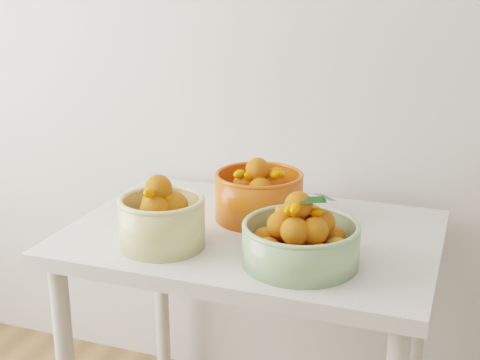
{
  "coord_description": "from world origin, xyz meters",
  "views": [
    {
      "loc": [
        0.34,
        -0.02,
        1.44
      ],
      "look_at": [
        -0.22,
        1.52,
        0.92
      ],
      "focal_mm": 50.0,
      "sensor_mm": 36.0,
      "label": 1
    }
  ],
  "objects_px": {
    "table": "(253,262)",
    "bowl_orange": "(259,194)",
    "bowl_green": "(301,240)",
    "bowl_cream": "(162,219)"
  },
  "relations": [
    {
      "from": "bowl_cream",
      "to": "bowl_orange",
      "type": "height_order",
      "value": "bowl_cream"
    },
    {
      "from": "bowl_cream",
      "to": "bowl_orange",
      "type": "bearing_deg",
      "value": 58.39
    },
    {
      "from": "table",
      "to": "bowl_green",
      "type": "relative_size",
      "value": 2.65
    },
    {
      "from": "table",
      "to": "bowl_cream",
      "type": "relative_size",
      "value": 4.41
    },
    {
      "from": "bowl_green",
      "to": "bowl_orange",
      "type": "height_order",
      "value": "bowl_green"
    },
    {
      "from": "table",
      "to": "bowl_cream",
      "type": "height_order",
      "value": "bowl_cream"
    },
    {
      "from": "table",
      "to": "bowl_cream",
      "type": "bearing_deg",
      "value": -135.88
    },
    {
      "from": "bowl_orange",
      "to": "bowl_green",
      "type": "bearing_deg",
      "value": -53.29
    },
    {
      "from": "table",
      "to": "bowl_green",
      "type": "bearing_deg",
      "value": -42.78
    },
    {
      "from": "table",
      "to": "bowl_orange",
      "type": "relative_size",
      "value": 3.16
    }
  ]
}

